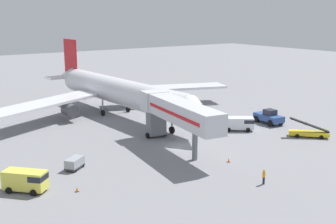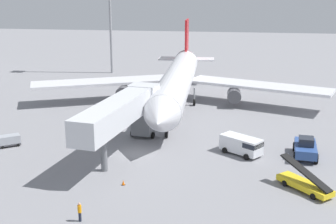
{
  "view_description": "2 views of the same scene",
  "coord_description": "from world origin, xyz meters",
  "px_view_note": "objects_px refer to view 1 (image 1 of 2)",
  "views": [
    {
      "loc": [
        -34.8,
        -46.6,
        18.14
      ],
      "look_at": [
        4.65,
        9.8,
        2.45
      ],
      "focal_mm": 46.72,
      "sensor_mm": 36.0,
      "label": 1
    },
    {
      "loc": [
        11.57,
        -48.0,
        18.81
      ],
      "look_at": [
        2.62,
        8.6,
        2.77
      ],
      "focal_mm": 47.73,
      "sensor_mm": 36.0,
      "label": 2
    }
  ],
  "objects_px": {
    "airplane_at_gate": "(117,91)",
    "safety_cone_alpha": "(306,123)",
    "belt_loader_truck": "(309,132)",
    "service_van_rear_right": "(26,180)",
    "safety_cone_charlie": "(77,189)",
    "safety_cone_bravo": "(229,160)",
    "jet_bridge": "(175,112)",
    "pushback_tug": "(269,117)",
    "baggage_cart_outer_left": "(75,163)",
    "service_van_far_center": "(238,123)",
    "ground_crew_worker_foreground": "(264,176)"
  },
  "relations": [
    {
      "from": "ground_crew_worker_foreground",
      "to": "jet_bridge",
      "type": "bearing_deg",
      "value": 91.07
    },
    {
      "from": "baggage_cart_outer_left",
      "to": "belt_loader_truck",
      "type": "bearing_deg",
      "value": -11.93
    },
    {
      "from": "service_van_rear_right",
      "to": "safety_cone_charlie",
      "type": "distance_m",
      "value": 5.32
    },
    {
      "from": "jet_bridge",
      "to": "baggage_cart_outer_left",
      "type": "relative_size",
      "value": 6.54
    },
    {
      "from": "ground_crew_worker_foreground",
      "to": "belt_loader_truck",
      "type": "bearing_deg",
      "value": 24.89
    },
    {
      "from": "pushback_tug",
      "to": "safety_cone_alpha",
      "type": "distance_m",
      "value": 6.2
    },
    {
      "from": "pushback_tug",
      "to": "service_van_far_center",
      "type": "height_order",
      "value": "pushback_tug"
    },
    {
      "from": "jet_bridge",
      "to": "belt_loader_truck",
      "type": "bearing_deg",
      "value": -19.81
    },
    {
      "from": "safety_cone_charlie",
      "to": "belt_loader_truck",
      "type": "bearing_deg",
      "value": -1.15
    },
    {
      "from": "service_van_far_center",
      "to": "service_van_rear_right",
      "type": "bearing_deg",
      "value": -171.84
    },
    {
      "from": "belt_loader_truck",
      "to": "pushback_tug",
      "type": "bearing_deg",
      "value": 82.15
    },
    {
      "from": "pushback_tug",
      "to": "belt_loader_truck",
      "type": "xyz_separation_m",
      "value": [
        -1.25,
        -9.03,
        -0.41
      ]
    },
    {
      "from": "jet_bridge",
      "to": "ground_crew_worker_foreground",
      "type": "bearing_deg",
      "value": -88.93
    },
    {
      "from": "belt_loader_truck",
      "to": "baggage_cart_outer_left",
      "type": "bearing_deg",
      "value": 168.07
    },
    {
      "from": "airplane_at_gate",
      "to": "belt_loader_truck",
      "type": "height_order",
      "value": "airplane_at_gate"
    },
    {
      "from": "belt_loader_truck",
      "to": "baggage_cart_outer_left",
      "type": "relative_size",
      "value": 1.87
    },
    {
      "from": "service_van_far_center",
      "to": "safety_cone_alpha",
      "type": "distance_m",
      "value": 12.4
    },
    {
      "from": "safety_cone_charlie",
      "to": "service_van_far_center",
      "type": "bearing_deg",
      "value": 14.77
    },
    {
      "from": "safety_cone_bravo",
      "to": "service_van_far_center",
      "type": "bearing_deg",
      "value": 41.75
    },
    {
      "from": "safety_cone_bravo",
      "to": "service_van_rear_right",
      "type": "bearing_deg",
      "value": 167.2
    },
    {
      "from": "airplane_at_gate",
      "to": "belt_loader_truck",
      "type": "relative_size",
      "value": 9.29
    },
    {
      "from": "pushback_tug",
      "to": "service_van_far_center",
      "type": "distance_m",
      "value": 7.15
    },
    {
      "from": "service_van_rear_right",
      "to": "ground_crew_worker_foreground",
      "type": "xyz_separation_m",
      "value": [
        21.6,
        -12.76,
        -0.37
      ]
    },
    {
      "from": "belt_loader_truck",
      "to": "baggage_cart_outer_left",
      "type": "distance_m",
      "value": 34.85
    },
    {
      "from": "service_van_far_center",
      "to": "ground_crew_worker_foreground",
      "type": "xyz_separation_m",
      "value": [
        -13.34,
        -17.77,
        -0.3
      ]
    },
    {
      "from": "safety_cone_charlie",
      "to": "jet_bridge",
      "type": "bearing_deg",
      "value": 20.24
    },
    {
      "from": "jet_bridge",
      "to": "baggage_cart_outer_left",
      "type": "xyz_separation_m",
      "value": [
        -14.55,
        0.17,
        -4.34
      ]
    },
    {
      "from": "belt_loader_truck",
      "to": "service_van_rear_right",
      "type": "relative_size",
      "value": 1.19
    },
    {
      "from": "airplane_at_gate",
      "to": "belt_loader_truck",
      "type": "xyz_separation_m",
      "value": [
        16.26,
        -29.54,
        -3.6
      ]
    },
    {
      "from": "airplane_at_gate",
      "to": "service_van_far_center",
      "type": "relative_size",
      "value": 9.6
    },
    {
      "from": "safety_cone_alpha",
      "to": "safety_cone_charlie",
      "type": "distance_m",
      "value": 42.68
    },
    {
      "from": "safety_cone_alpha",
      "to": "service_van_rear_right",
      "type": "bearing_deg",
      "value": -178.62
    },
    {
      "from": "belt_loader_truck",
      "to": "ground_crew_worker_foreground",
      "type": "distance_m",
      "value": 21.22
    },
    {
      "from": "service_van_far_center",
      "to": "safety_cone_alpha",
      "type": "height_order",
      "value": "service_van_far_center"
    },
    {
      "from": "airplane_at_gate",
      "to": "service_van_rear_right",
      "type": "relative_size",
      "value": 11.02
    },
    {
      "from": "airplane_at_gate",
      "to": "jet_bridge",
      "type": "relative_size",
      "value": 2.66
    },
    {
      "from": "pushback_tug",
      "to": "airplane_at_gate",
      "type": "bearing_deg",
      "value": 130.49
    },
    {
      "from": "belt_loader_truck",
      "to": "service_van_rear_right",
      "type": "bearing_deg",
      "value": 174.65
    },
    {
      "from": "jet_bridge",
      "to": "pushback_tug",
      "type": "xyz_separation_m",
      "value": [
        20.79,
        2.0,
        -3.96
      ]
    },
    {
      "from": "safety_cone_alpha",
      "to": "safety_cone_charlie",
      "type": "xyz_separation_m",
      "value": [
        -42.47,
        -4.22,
        -0.06
      ]
    },
    {
      "from": "baggage_cart_outer_left",
      "to": "safety_cone_bravo",
      "type": "bearing_deg",
      "value": -27.59
    },
    {
      "from": "airplane_at_gate",
      "to": "safety_cone_alpha",
      "type": "xyz_separation_m",
      "value": [
        22.1,
        -24.58,
        -4.03
      ]
    },
    {
      "from": "service_van_rear_right",
      "to": "safety_cone_bravo",
      "type": "height_order",
      "value": "service_van_rear_right"
    },
    {
      "from": "belt_loader_truck",
      "to": "service_van_rear_right",
      "type": "height_order",
      "value": "belt_loader_truck"
    },
    {
      "from": "belt_loader_truck",
      "to": "ground_crew_worker_foreground",
      "type": "bearing_deg",
      "value": -155.11
    },
    {
      "from": "service_van_rear_right",
      "to": "airplane_at_gate",
      "type": "bearing_deg",
      "value": 46.28
    },
    {
      "from": "pushback_tug",
      "to": "safety_cone_charlie",
      "type": "bearing_deg",
      "value": -167.64
    },
    {
      "from": "airplane_at_gate",
      "to": "safety_cone_charlie",
      "type": "distance_m",
      "value": 35.51
    },
    {
      "from": "service_van_rear_right",
      "to": "baggage_cart_outer_left",
      "type": "distance_m",
      "value": 7.56
    },
    {
      "from": "baggage_cart_outer_left",
      "to": "safety_cone_alpha",
      "type": "relative_size",
      "value": 4.43
    }
  ]
}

